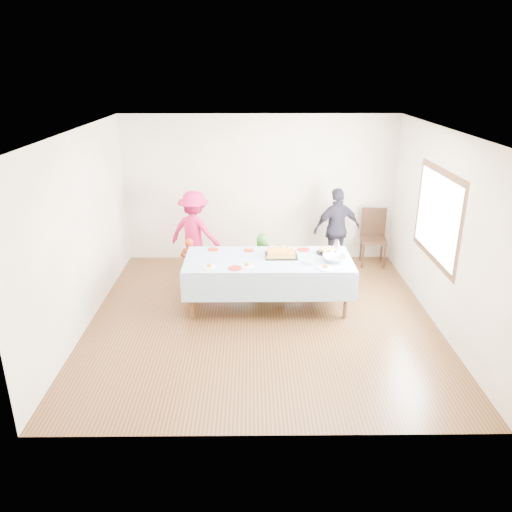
% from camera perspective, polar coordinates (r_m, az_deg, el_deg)
% --- Properties ---
extents(ground, '(5.00, 5.00, 0.00)m').
position_cam_1_polar(ground, '(7.42, 0.68, -7.10)').
color(ground, '#442813').
rests_on(ground, ground).
extents(room_walls, '(5.04, 5.04, 2.72)m').
position_cam_1_polar(room_walls, '(6.77, 1.20, 6.26)').
color(room_walls, '#BCB19A').
rests_on(room_walls, ground).
extents(party_table, '(2.50, 1.10, 0.78)m').
position_cam_1_polar(party_table, '(7.49, 1.41, -0.70)').
color(party_table, '#50301B').
rests_on(party_table, ground).
extents(birthday_cake, '(0.48, 0.37, 0.09)m').
position_cam_1_polar(birthday_cake, '(7.56, 2.89, 0.27)').
color(birthday_cake, black).
rests_on(birthday_cake, party_table).
extents(rolls_tray, '(0.32, 0.32, 0.10)m').
position_cam_1_polar(rolls_tray, '(7.75, 8.11, 0.59)').
color(rolls_tray, black).
rests_on(rolls_tray, party_table).
extents(punch_bowl, '(0.34, 0.34, 0.08)m').
position_cam_1_polar(punch_bowl, '(7.46, 8.94, -0.27)').
color(punch_bowl, silver).
rests_on(punch_bowl, party_table).
extents(party_hat, '(0.09, 0.09, 0.15)m').
position_cam_1_polar(party_hat, '(7.99, 9.34, 1.42)').
color(party_hat, silver).
rests_on(party_hat, party_table).
extents(fork_pile, '(0.24, 0.18, 0.07)m').
position_cam_1_polar(fork_pile, '(7.30, 5.89, -0.66)').
color(fork_pile, white).
rests_on(fork_pile, party_table).
extents(plate_red_far_a, '(0.17, 0.17, 0.01)m').
position_cam_1_polar(plate_red_far_a, '(7.85, -4.93, 0.75)').
color(plate_red_far_a, red).
rests_on(plate_red_far_a, party_table).
extents(plate_red_far_b, '(0.17, 0.17, 0.01)m').
position_cam_1_polar(plate_red_far_b, '(7.79, -0.81, 0.67)').
color(plate_red_far_b, red).
rests_on(plate_red_far_b, party_table).
extents(plate_red_far_c, '(0.17, 0.17, 0.01)m').
position_cam_1_polar(plate_red_far_c, '(7.83, 1.94, 0.74)').
color(plate_red_far_c, red).
rests_on(plate_red_far_c, party_table).
extents(plate_red_far_d, '(0.20, 0.20, 0.01)m').
position_cam_1_polar(plate_red_far_d, '(7.86, 5.45, 0.74)').
color(plate_red_far_d, red).
rests_on(plate_red_far_d, party_table).
extents(plate_red_near, '(0.19, 0.19, 0.01)m').
position_cam_1_polar(plate_red_near, '(7.12, -2.42, -1.39)').
color(plate_red_near, red).
rests_on(plate_red_near, party_table).
extents(plate_white_left, '(0.20, 0.20, 0.01)m').
position_cam_1_polar(plate_white_left, '(7.17, -5.38, -1.28)').
color(plate_white_left, white).
rests_on(plate_white_left, party_table).
extents(plate_white_mid, '(0.20, 0.20, 0.01)m').
position_cam_1_polar(plate_white_mid, '(7.19, -1.08, -1.13)').
color(plate_white_mid, white).
rests_on(plate_white_mid, party_table).
extents(plate_white_right, '(0.22, 0.22, 0.01)m').
position_cam_1_polar(plate_white_right, '(7.17, 7.89, -1.39)').
color(plate_white_right, white).
rests_on(plate_white_right, party_table).
extents(dining_chair, '(0.49, 0.49, 1.04)m').
position_cam_1_polar(dining_chair, '(9.48, 13.27, 2.51)').
color(dining_chair, black).
rests_on(dining_chair, ground).
extents(toddler_left, '(0.33, 0.23, 0.86)m').
position_cam_1_polar(toddler_left, '(8.33, -7.55, -0.78)').
color(toddler_left, red).
rests_on(toddler_left, ground).
extents(toddler_mid, '(0.44, 0.29, 0.89)m').
position_cam_1_polar(toddler_mid, '(8.38, 0.78, -0.35)').
color(toddler_mid, '#347527').
rests_on(toddler_mid, ground).
extents(toddler_right, '(0.47, 0.43, 0.79)m').
position_cam_1_polar(toddler_right, '(8.21, 2.66, -1.19)').
color(toddler_right, '#D2B862').
rests_on(toddler_right, ground).
extents(adult_left, '(1.10, 0.88, 1.48)m').
position_cam_1_polar(adult_left, '(8.83, -7.02, 2.67)').
color(adult_left, '#CF1956').
rests_on(adult_left, ground).
extents(adult_right, '(0.94, 0.58, 1.49)m').
position_cam_1_polar(adult_right, '(9.07, 9.23, 3.06)').
color(adult_right, '#252331').
rests_on(adult_right, ground).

